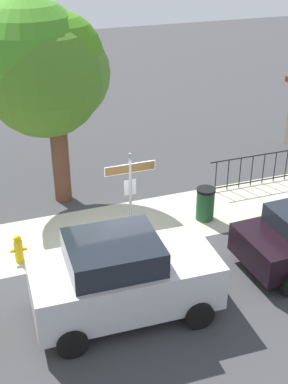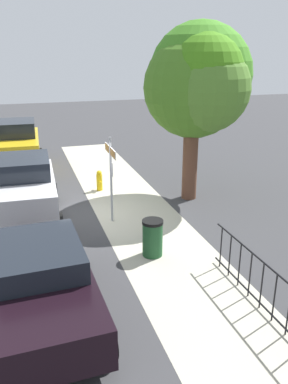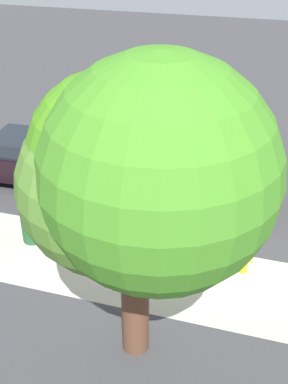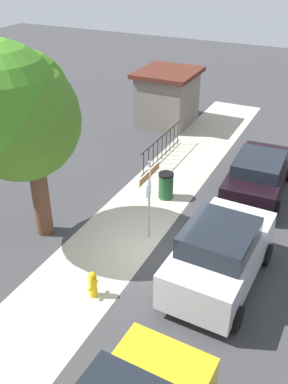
{
  "view_description": "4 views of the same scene",
  "coord_description": "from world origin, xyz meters",
  "px_view_note": "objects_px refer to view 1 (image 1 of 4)",
  "views": [
    {
      "loc": [
        -3.15,
        -10.75,
        7.83
      ],
      "look_at": [
        1.02,
        0.71,
        1.33
      ],
      "focal_mm": 48.48,
      "sensor_mm": 36.0,
      "label": 1
    },
    {
      "loc": [
        11.64,
        -2.06,
        5.05
      ],
      "look_at": [
        1.15,
        1.25,
        1.08
      ],
      "focal_mm": 37.0,
      "sensor_mm": 36.0,
      "label": 2
    },
    {
      "loc": [
        -2.68,
        9.8,
        7.51
      ],
      "look_at": [
        0.31,
        -0.28,
        1.24
      ],
      "focal_mm": 44.84,
      "sensor_mm": 36.0,
      "label": 3
    },
    {
      "loc": [
        -9.38,
        -4.29,
        8.12
      ],
      "look_at": [
        1.08,
        0.84,
        1.24
      ],
      "focal_mm": 40.46,
      "sensor_mm": 36.0,
      "label": 4
    }
  ],
  "objects_px": {
    "street_sign": "(130,185)",
    "shade_tree": "(44,69)",
    "trash_bin": "(205,204)",
    "car_silver": "(123,277)",
    "fire_hydrant": "(18,249)"
  },
  "relations": [
    {
      "from": "shade_tree",
      "to": "fire_hydrant",
      "type": "distance_m",
      "value": 5.13
    },
    {
      "from": "street_sign",
      "to": "trash_bin",
      "type": "relative_size",
      "value": 2.71
    },
    {
      "from": "trash_bin",
      "to": "car_silver",
      "type": "bearing_deg",
      "value": -138.8
    },
    {
      "from": "street_sign",
      "to": "fire_hydrant",
      "type": "height_order",
      "value": "street_sign"
    },
    {
      "from": "fire_hydrant",
      "to": "trash_bin",
      "type": "bearing_deg",
      "value": 3.19
    },
    {
      "from": "street_sign",
      "to": "car_silver",
      "type": "distance_m",
      "value": 2.88
    },
    {
      "from": "shade_tree",
      "to": "trash_bin",
      "type": "height_order",
      "value": "shade_tree"
    },
    {
      "from": "car_silver",
      "to": "street_sign",
      "type": "bearing_deg",
      "value": 70.05
    },
    {
      "from": "trash_bin",
      "to": "shade_tree",
      "type": "bearing_deg",
      "value": 142.43
    },
    {
      "from": "car_silver",
      "to": "trash_bin",
      "type": "distance_m",
      "value": 4.65
    },
    {
      "from": "street_sign",
      "to": "shade_tree",
      "type": "relative_size",
      "value": 0.44
    },
    {
      "from": "shade_tree",
      "to": "car_silver",
      "type": "relative_size",
      "value": 1.47
    },
    {
      "from": "shade_tree",
      "to": "fire_hydrant",
      "type": "bearing_deg",
      "value": -116.03
    },
    {
      "from": "street_sign",
      "to": "car_silver",
      "type": "height_order",
      "value": "street_sign"
    },
    {
      "from": "street_sign",
      "to": "car_silver",
      "type": "relative_size",
      "value": 0.65
    }
  ]
}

